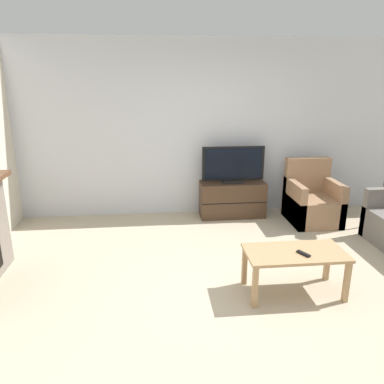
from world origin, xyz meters
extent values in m
plane|color=tan|center=(0.00, 0.00, 0.00)|extent=(24.00, 24.00, 0.00)
cube|color=silver|center=(0.00, 2.40, 1.35)|extent=(12.00, 0.06, 2.70)
cube|color=#422D1E|center=(0.26, 2.13, 0.28)|extent=(1.02, 0.41, 0.55)
cube|color=black|center=(0.26, 1.92, 0.28)|extent=(1.00, 0.01, 0.01)
cube|color=black|center=(0.26, 2.13, 0.57)|extent=(0.34, 0.18, 0.04)
cube|color=black|center=(0.26, 2.13, 0.86)|extent=(0.97, 0.03, 0.53)
cube|color=black|center=(0.26, 2.12, 0.86)|extent=(0.89, 0.01, 0.47)
cube|color=#937051|center=(1.43, 1.75, 0.20)|extent=(0.70, 0.76, 0.40)
cube|color=#937051|center=(1.43, 2.06, 0.67)|extent=(0.70, 0.14, 0.54)
cube|color=#937051|center=(1.13, 1.75, 0.32)|extent=(0.10, 0.76, 0.64)
cube|color=#937051|center=(1.73, 1.75, 0.32)|extent=(0.10, 0.76, 0.64)
cube|color=#A37F56|center=(0.43, -0.13, 0.45)|extent=(1.00, 0.50, 0.03)
cube|color=#A37F56|center=(-0.03, -0.34, 0.22)|extent=(0.05, 0.05, 0.43)
cube|color=#A37F56|center=(0.89, -0.34, 0.22)|extent=(0.05, 0.05, 0.43)
cube|color=#A37F56|center=(-0.03, 0.08, 0.22)|extent=(0.05, 0.05, 0.43)
cube|color=#A37F56|center=(0.89, 0.08, 0.22)|extent=(0.05, 0.05, 0.43)
cube|color=black|center=(0.48, -0.20, 0.47)|extent=(0.10, 0.15, 0.02)
cylinder|color=black|center=(2.39, 1.53, 0.01)|extent=(0.30, 0.30, 0.01)
camera|label=1|loc=(-0.94, -3.39, 2.13)|focal=35.00mm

